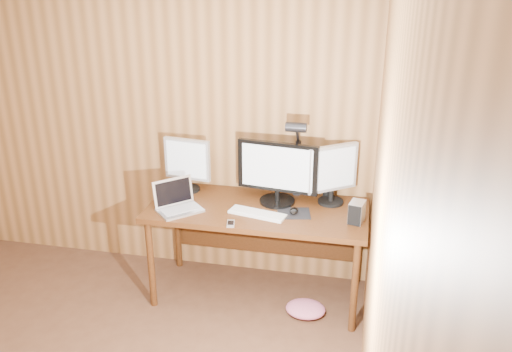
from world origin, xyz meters
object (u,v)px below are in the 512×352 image
(monitor_center, at_px, (278,172))
(monitor_right, at_px, (332,173))
(laptop, at_px, (177,202))
(speaker, at_px, (326,189))
(keyboard, at_px, (257,213))
(desk_lamp, at_px, (297,148))
(mouse, at_px, (294,211))
(phone, at_px, (231,224))
(hard_drive, at_px, (357,212))
(monitor_left, at_px, (187,163))
(desk, at_px, (259,218))

(monitor_center, bearing_deg, monitor_right, 17.55)
(monitor_center, bearing_deg, laptop, -151.56)
(monitor_right, distance_m, laptop, 1.15)
(monitor_center, distance_m, speaker, 0.43)
(keyboard, height_order, desk_lamp, desk_lamp)
(monitor_right, height_order, speaker, monitor_right)
(mouse, bearing_deg, monitor_right, 36.59)
(mouse, height_order, speaker, speaker)
(monitor_center, relative_size, speaker, 4.70)
(phone, bearing_deg, hard_drive, 3.08)
(keyboard, bearing_deg, monitor_center, 79.27)
(monitor_left, distance_m, hard_drive, 1.35)
(mouse, height_order, hard_drive, hard_drive)
(monitor_left, xyz_separation_m, hard_drive, (1.31, -0.29, -0.15))
(desk, bearing_deg, monitor_center, 22.33)
(laptop, distance_m, mouse, 0.85)
(desk, distance_m, monitor_left, 0.70)
(laptop, bearing_deg, desk, -23.12)
(desk, height_order, keyboard, keyboard)
(laptop, relative_size, mouse, 3.64)
(monitor_left, bearing_deg, desk_lamp, 9.50)
(monitor_left, xyz_separation_m, mouse, (0.87, -0.25, -0.20))
(speaker, relative_size, desk_lamp, 0.20)
(speaker, distance_m, desk_lamp, 0.42)
(keyboard, height_order, hard_drive, hard_drive)
(monitor_center, relative_size, monitor_right, 1.34)
(hard_drive, relative_size, phone, 1.37)
(monitor_right, relative_size, hard_drive, 2.95)
(speaker, height_order, desk_lamp, desk_lamp)
(monitor_center, distance_m, keyboard, 0.35)
(desk, distance_m, mouse, 0.33)
(mouse, xyz_separation_m, speaker, (0.20, 0.34, 0.04))
(monitor_right, bearing_deg, mouse, -171.77)
(monitor_right, height_order, hard_drive, monitor_right)
(phone, distance_m, desk_lamp, 0.76)
(monitor_left, height_order, phone, monitor_left)
(speaker, xyz_separation_m, desk_lamp, (-0.23, -0.07, 0.34))
(monitor_left, bearing_deg, phone, -39.01)
(desk, distance_m, monitor_right, 0.65)
(monitor_center, relative_size, keyboard, 1.41)
(monitor_left, distance_m, phone, 0.72)
(desk, distance_m, keyboard, 0.23)
(monitor_left, height_order, desk_lamp, desk_lamp)
(hard_drive, xyz_separation_m, desk_lamp, (-0.47, 0.31, 0.33))
(mouse, relative_size, hard_drive, 0.68)
(desk, relative_size, laptop, 4.22)
(hard_drive, height_order, speaker, hard_drive)
(monitor_left, bearing_deg, hard_drive, -4.37)
(desk_lamp, bearing_deg, monitor_center, -134.50)
(desk_lamp, bearing_deg, laptop, -149.99)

